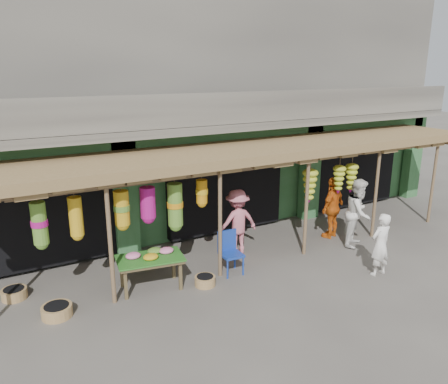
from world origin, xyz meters
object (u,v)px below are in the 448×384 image
blue_chair (229,250)px  person_right (358,213)px  person_front (380,244)px  person_vendor (333,207)px  flower_table (150,259)px  person_shopper (237,222)px

blue_chair → person_right: size_ratio=0.55×
person_right → person_front: bearing=-150.4°
person_front → person_vendor: bearing=-107.0°
flower_table → person_vendor: 5.57m
flower_table → person_front: size_ratio=1.02×
flower_table → blue_chair: (1.88, -0.18, -0.12)m
blue_chair → person_vendor: bearing=10.4°
person_right → flower_table: bearing=144.8°
person_shopper → flower_table: bearing=18.8°
person_shopper → person_right: bearing=163.7°
person_front → person_right: size_ratio=0.81×
blue_chair → person_shopper: size_ratio=0.59×
blue_chair → person_shopper: (0.74, 0.87, 0.29)m
blue_chair → person_front: 3.49m
flower_table → person_shopper: size_ratio=0.89×
flower_table → person_vendor: size_ratio=0.86×
person_shopper → person_vendor: bearing=176.9°
flower_table → blue_chair: blue_chair is taller
person_front → person_right: bearing=-120.1°
flower_table → person_right: person_right is taller
person_vendor → person_front: bearing=54.8°
flower_table → person_front: person_front is taller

